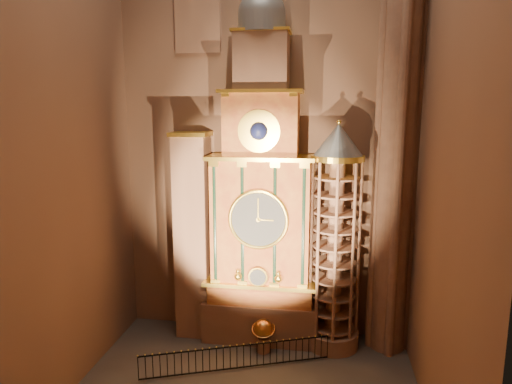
% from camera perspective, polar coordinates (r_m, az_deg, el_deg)
% --- Properties ---
extents(wall_back, '(22.00, 0.00, 22.00)m').
position_cam_1_polar(wall_back, '(22.21, 1.07, 9.65)').
color(wall_back, '#8A634A').
rests_on(wall_back, floor).
extents(wall_left, '(0.00, 22.00, 22.00)m').
position_cam_1_polar(wall_left, '(18.83, -23.44, 8.68)').
color(wall_left, '#8A634A').
rests_on(wall_left, floor).
extents(wall_right, '(0.00, 22.00, 22.00)m').
position_cam_1_polar(wall_right, '(16.54, 23.18, 8.57)').
color(wall_right, '#8A634A').
rests_on(wall_right, floor).
extents(astronomical_clock, '(5.60, 2.41, 16.70)m').
position_cam_1_polar(astronomical_clock, '(21.68, 0.67, -1.89)').
color(astronomical_clock, '#8C634C').
rests_on(astronomical_clock, floor).
extents(portrait_tower, '(1.80, 1.60, 10.20)m').
position_cam_1_polar(portrait_tower, '(22.77, -7.87, -5.35)').
color(portrait_tower, '#8C634C').
rests_on(portrait_tower, floor).
extents(stair_turret, '(2.50, 2.50, 10.80)m').
position_cam_1_polar(stair_turret, '(21.58, 9.86, -5.96)').
color(stair_turret, '#8C634C').
rests_on(stair_turret, floor).
extents(gothic_pier, '(2.04, 2.04, 22.00)m').
position_cam_1_polar(gothic_pier, '(21.26, 17.44, 9.15)').
color(gothic_pier, '#8C634C').
rests_on(gothic_pier, floor).
extents(celestial_globe, '(1.16, 1.10, 1.61)m').
position_cam_1_polar(celestial_globe, '(22.32, 0.92, -17.16)').
color(celestial_globe, '#8C634C').
rests_on(celestial_globe, floor).
extents(iron_railing, '(7.84, 3.02, 1.09)m').
position_cam_1_polar(iron_railing, '(21.18, -2.39, -19.95)').
color(iron_railing, black).
rests_on(iron_railing, floor).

